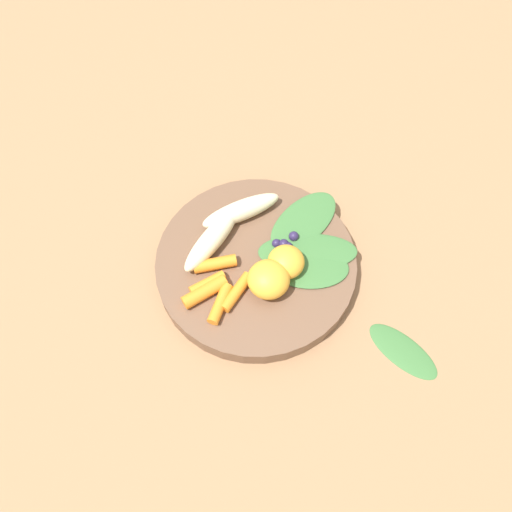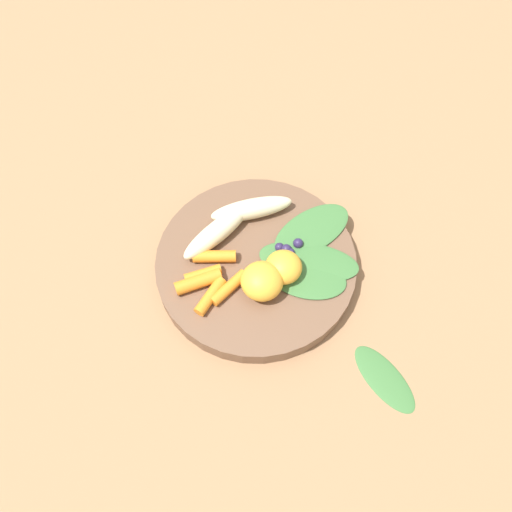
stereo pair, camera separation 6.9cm
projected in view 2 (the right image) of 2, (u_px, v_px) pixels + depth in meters
ground_plane at (256, 269)px, 0.72m from camera, size 2.40×2.40×0.00m
bowl at (256, 264)px, 0.71m from camera, size 0.27×0.27×0.03m
banana_peeled_left at (217, 232)px, 0.70m from camera, size 0.12×0.06×0.03m
banana_peeled_right at (252, 209)px, 0.72m from camera, size 0.12×0.05×0.03m
orange_segment_near at (284, 267)px, 0.67m from camera, size 0.05×0.05×0.04m
orange_segment_far at (262, 281)px, 0.66m from camera, size 0.06×0.06×0.04m
carrot_front at (215, 256)px, 0.69m from camera, size 0.06×0.04×0.02m
carrot_mid_left at (203, 274)px, 0.68m from camera, size 0.05×0.02×0.01m
carrot_mid_right at (200, 285)px, 0.67m from camera, size 0.06×0.02×0.02m
carrot_rear at (210, 296)px, 0.66m from camera, size 0.05×0.04×0.02m
carrot_small at (229, 288)px, 0.67m from camera, size 0.06×0.03×0.01m
blueberry_pile at (287, 252)px, 0.70m from camera, size 0.04×0.03×0.01m
kale_leaf_left at (307, 277)px, 0.68m from camera, size 0.12×0.11×0.00m
kale_leaf_right at (309, 261)px, 0.70m from camera, size 0.14×0.13×0.00m
kale_leaf_rear at (312, 230)px, 0.72m from camera, size 0.13×0.08×0.00m
kale_leaf_stray at (385, 378)px, 0.65m from camera, size 0.06×0.11×0.01m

